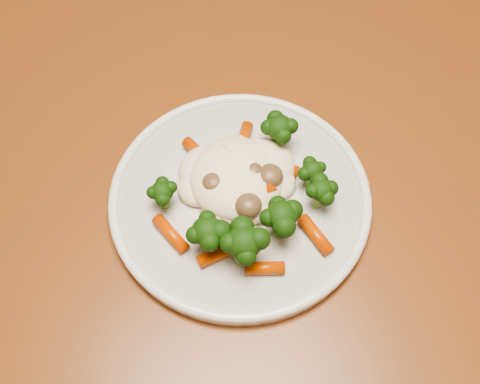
{
  "coord_description": "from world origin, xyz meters",
  "views": [
    {
      "loc": [
        -0.26,
        -0.42,
        1.26
      ],
      "look_at": [
        -0.19,
        -0.13,
        0.77
      ],
      "focal_mm": 45.0,
      "sensor_mm": 36.0,
      "label": 1
    }
  ],
  "objects": [
    {
      "name": "meal",
      "position": [
        -0.19,
        -0.14,
        0.78
      ],
      "size": [
        0.18,
        0.17,
        0.05
      ],
      "color": "#FEF1CB",
      "rests_on": "plate"
    },
    {
      "name": "plate",
      "position": [
        -0.19,
        -0.13,
        0.76
      ],
      "size": [
        0.25,
        0.25,
        0.01
      ],
      "primitive_type": "cylinder",
      "color": "silver",
      "rests_on": "dining_table"
    },
    {
      "name": "dining_table",
      "position": [
        -0.25,
        -0.08,
        0.66
      ],
      "size": [
        1.28,
        0.86,
        0.75
      ],
      "rotation": [
        0.0,
        0.0,
        0.01
      ],
      "color": "brown",
      "rests_on": "ground"
    }
  ]
}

